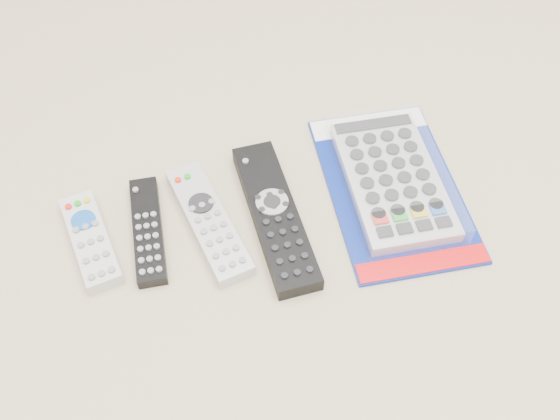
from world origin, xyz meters
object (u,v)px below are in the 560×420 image
object	(u,v)px
remote_large_black	(275,215)
jumbo_remote_packaged	(393,178)
remote_small_grey	(91,240)
remote_silver_dvd	(209,221)
remote_slim_black	(148,231)

from	to	relation	value
remote_large_black	jumbo_remote_packaged	world-z (taller)	jumbo_remote_packaged
remote_small_grey	remote_large_black	distance (m)	0.25
remote_silver_dvd	jumbo_remote_packaged	distance (m)	0.26
remote_large_black	remote_silver_dvd	bearing A→B (deg)	169.31
remote_large_black	jumbo_remote_packaged	bearing A→B (deg)	4.12
remote_silver_dvd	jumbo_remote_packaged	size ratio (longest dim) A/B	0.64
remote_small_grey	remote_large_black	bearing A→B (deg)	-15.75
remote_slim_black	jumbo_remote_packaged	xyz separation A→B (m)	(0.34, -0.04, 0.01)
remote_small_grey	remote_silver_dvd	world-z (taller)	same
remote_small_grey	remote_slim_black	distance (m)	0.07
remote_large_black	jumbo_remote_packaged	size ratio (longest dim) A/B	0.78
jumbo_remote_packaged	remote_silver_dvd	bearing A→B (deg)	-175.90
remote_slim_black	remote_silver_dvd	xyz separation A→B (m)	(0.08, -0.01, 0.00)
remote_silver_dvd	remote_large_black	world-z (taller)	remote_large_black
remote_small_grey	remote_silver_dvd	bearing A→B (deg)	-13.57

